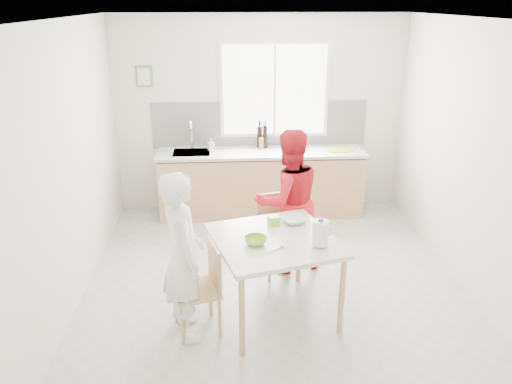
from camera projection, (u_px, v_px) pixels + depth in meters
ground at (274, 285)px, 5.34m from camera, size 4.50×4.50×0.00m
room_shell at (277, 136)px, 4.74m from camera, size 4.50×4.50×4.50m
window at (275, 90)px, 6.81m from camera, size 1.50×0.06×1.30m
backsplash at (260, 124)px, 6.98m from camera, size 3.00×0.02×0.65m
picture_frame at (144, 76)px, 6.64m from camera, size 0.22×0.03×0.28m
kitchen_counter at (261, 185)px, 7.00m from camera, size 2.84×0.64×1.37m
dining_table at (274, 246)px, 4.59m from camera, size 1.31×1.31×0.82m
chair_left at (203, 285)px, 4.48m from camera, size 0.48×0.48×0.85m
chair_far at (277, 230)px, 5.51m from camera, size 0.50×0.50×0.88m
person_white at (183, 257)px, 4.31m from camera, size 0.51×0.65×1.56m
person_red at (288, 201)px, 5.44m from camera, size 0.92×0.80×1.61m
bowl_green at (256, 241)px, 4.44m from camera, size 0.25×0.25×0.06m
bowl_white at (294, 220)px, 4.86m from camera, size 0.28×0.28×0.05m
milk_jug at (321, 233)px, 4.36m from camera, size 0.19×0.14×0.25m
green_box at (274, 220)px, 4.82m from camera, size 0.12×0.12×0.09m
spoon at (275, 249)px, 4.34m from camera, size 0.14×0.10×0.01m
cutting_board at (339, 150)px, 6.85m from camera, size 0.36×0.27×0.01m
wine_bottle_a at (265, 137)px, 6.92m from camera, size 0.07×0.07×0.32m
wine_bottle_b at (260, 137)px, 6.95m from camera, size 0.07×0.07×0.30m
jar_amber at (261, 144)px, 6.87m from camera, size 0.06×0.06×0.16m
soap_bottle at (211, 144)px, 6.81m from camera, size 0.10×0.10×0.17m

